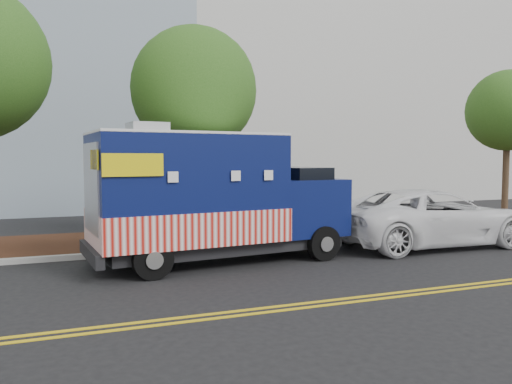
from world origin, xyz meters
name	(u,v)px	position (x,y,z in m)	size (l,w,h in m)	color
ground	(235,259)	(0.00, 0.00, 0.00)	(120.00, 120.00, 0.00)	black
curb	(221,247)	(0.00, 1.40, 0.07)	(120.00, 0.18, 0.15)	#9E9E99
mulch_strip	(203,237)	(0.00, 3.50, 0.07)	(120.00, 4.00, 0.15)	#32180E
centerline_near	(309,303)	(0.00, -4.45, 0.01)	(120.00, 0.10, 0.01)	gold
centerline_far	(315,306)	(0.00, -4.70, 0.01)	(120.00, 0.10, 0.01)	gold
tree_b	(194,90)	(-0.43, 2.79, 4.88)	(3.97, 3.97, 6.87)	#38281C
tree_d	(508,111)	(12.86, 2.94, 4.68)	(3.33, 3.33, 6.36)	#38281C
sign_post	(143,212)	(-2.21, 1.76, 1.20)	(0.06, 0.06, 2.40)	#473828
food_truck	(209,201)	(-0.79, -0.22, 1.63)	(7.08, 3.26, 3.61)	black
white_car	(431,217)	(6.37, -0.25, 0.89)	(2.95, 6.39, 1.78)	white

